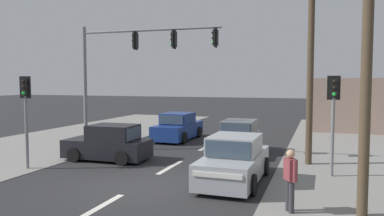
# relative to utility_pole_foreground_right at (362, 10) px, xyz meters

# --- Properties ---
(ground_plane) EXTENTS (140.00, 140.00, 0.00)m
(ground_plane) POSITION_rel_utility_pole_foreground_right_xyz_m (-6.41, 0.45, -5.06)
(ground_plane) COLOR #28282B
(lane_dash_near) EXTENTS (0.20, 2.40, 0.01)m
(lane_dash_near) POSITION_rel_utility_pole_foreground_right_xyz_m (-6.41, -1.55, -5.06)
(lane_dash_near) COLOR silver
(lane_dash_near) RESTS_ON ground
(lane_dash_mid) EXTENTS (0.20, 2.40, 0.01)m
(lane_dash_mid) POSITION_rel_utility_pole_foreground_right_xyz_m (-6.41, 3.45, -5.06)
(lane_dash_mid) COLOR silver
(lane_dash_mid) RESTS_ON ground
(lane_dash_far) EXTENTS (0.20, 2.40, 0.01)m
(lane_dash_far) POSITION_rel_utility_pole_foreground_right_xyz_m (-6.41, 8.45, -5.06)
(lane_dash_far) COLOR silver
(lane_dash_far) RESTS_ON ground
(kerb_left_verge) EXTENTS (8.00, 40.00, 0.02)m
(kerb_left_verge) POSITION_rel_utility_pole_foreground_right_xyz_m (-14.91, 4.45, -5.05)
(kerb_left_verge) COLOR gray
(kerb_left_verge) RESTS_ON ground
(utility_pole_foreground_right) EXTENTS (3.78, 0.55, 9.41)m
(utility_pole_foreground_right) POSITION_rel_utility_pole_foreground_right_xyz_m (0.00, 0.00, 0.00)
(utility_pole_foreground_right) COLOR #4C3D2B
(utility_pole_foreground_right) RESTS_ON ground
(utility_pole_midground_right) EXTENTS (1.80, 0.26, 10.53)m
(utility_pole_midground_right) POSITION_rel_utility_pole_foreground_right_xyz_m (-1.30, 5.74, 0.45)
(utility_pole_midground_right) COLOR #4C3D2B
(utility_pole_midground_right) RESTS_ON ground
(traffic_signal_mast) EXTENTS (6.89, 0.54, 6.00)m
(traffic_signal_mast) POSITION_rel_utility_pole_foreground_right_xyz_m (-9.37, 5.68, -0.71)
(traffic_signal_mast) COLOR slate
(traffic_signal_mast) RESTS_ON ground
(pedestal_signal_right_kerb) EXTENTS (0.44, 0.30, 3.56)m
(pedestal_signal_right_kerb) POSITION_rel_utility_pole_foreground_right_xyz_m (-0.46, 3.95, -2.65)
(pedestal_signal_right_kerb) COLOR slate
(pedestal_signal_right_kerb) RESTS_ON ground
(pedestal_signal_left_kerb) EXTENTS (0.44, 0.31, 3.56)m
(pedestal_signal_left_kerb) POSITION_rel_utility_pole_foreground_right_xyz_m (-11.51, 1.43, -2.65)
(pedestal_signal_left_kerb) COLOR slate
(pedestal_signal_left_kerb) RESTS_ON ground
(hatchback_kerbside_parked) EXTENTS (1.82, 3.66, 1.53)m
(hatchback_kerbside_parked) POSITION_rel_utility_pole_foreground_right_xyz_m (-4.50, 7.26, -4.36)
(hatchback_kerbside_parked) COLOR slate
(hatchback_kerbside_parked) RESTS_ON ground
(sedan_crossing_left) EXTENTS (1.92, 4.25, 1.56)m
(sedan_crossing_left) POSITION_rel_utility_pole_foreground_right_xyz_m (-3.57, 2.17, -4.36)
(sedan_crossing_left) COLOR #A3A8AD
(sedan_crossing_left) RESTS_ON ground
(hatchback_receding_far) EXTENTS (3.68, 1.85, 1.53)m
(hatchback_receding_far) POSITION_rel_utility_pole_foreground_right_xyz_m (-9.40, 3.87, -4.36)
(hatchback_receding_far) COLOR black
(hatchback_receding_far) RESTS_ON ground
(sedan_oncoming_mid) EXTENTS (1.92, 4.26, 1.56)m
(sedan_oncoming_mid) POSITION_rel_utility_pole_foreground_right_xyz_m (-8.68, 10.20, -4.36)
(sedan_oncoming_mid) COLOR navy
(sedan_oncoming_mid) RESTS_ON ground
(pedestrian_at_kerb) EXTENTS (0.37, 0.50, 1.63)m
(pedestrian_at_kerb) POSITION_rel_utility_pole_foreground_right_xyz_m (-1.58, -0.29, -4.14)
(pedestrian_at_kerb) COLOR #333338
(pedestrian_at_kerb) RESTS_ON ground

